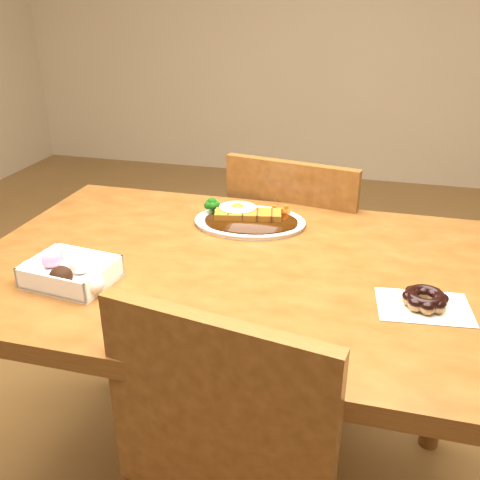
% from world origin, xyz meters
% --- Properties ---
extents(table, '(1.20, 0.80, 0.75)m').
position_xyz_m(table, '(0.00, 0.00, 0.65)').
color(table, '#542F10').
rests_on(table, ground).
extents(chair_far, '(0.49, 0.49, 0.87)m').
position_xyz_m(chair_far, '(0.07, 0.54, 0.48)').
color(chair_far, '#542F10').
rests_on(chair_far, ground).
extents(katsu_curry_plate, '(0.31, 0.24, 0.06)m').
position_xyz_m(katsu_curry_plate, '(-0.03, 0.22, 0.76)').
color(katsu_curry_plate, white).
rests_on(katsu_curry_plate, table).
extents(donut_box, '(0.20, 0.15, 0.05)m').
position_xyz_m(donut_box, '(-0.32, -0.18, 0.77)').
color(donut_box, white).
rests_on(donut_box, table).
extents(pon_de_ring, '(0.19, 0.14, 0.03)m').
position_xyz_m(pon_de_ring, '(0.40, -0.09, 0.77)').
color(pon_de_ring, silver).
rests_on(pon_de_ring, table).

